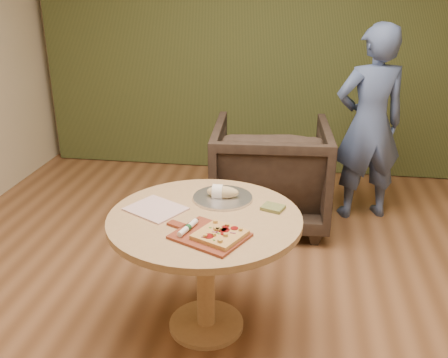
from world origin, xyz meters
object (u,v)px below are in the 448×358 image
serving_tray (223,198)px  armchair (271,168)px  cutlery_roll (188,228)px  bread_roll (221,192)px  person_standing (369,125)px  pizza_paddle (208,235)px  pedestal_table (205,238)px  flatbread_pizza (220,234)px

serving_tray → armchair: armchair is taller
cutlery_roll → bread_roll: (0.10, 0.45, 0.01)m
cutlery_roll → serving_tray: (0.11, 0.45, -0.02)m
person_standing → serving_tray: bearing=39.3°
cutlery_roll → person_standing: (1.12, 1.94, 0.05)m
person_standing → armchair: bearing=0.5°
serving_tray → bread_roll: size_ratio=1.84×
cutlery_roll → pizza_paddle: bearing=4.6°
pizza_paddle → bread_roll: bread_roll is taller
pedestal_table → pizza_paddle: 0.28m
pedestal_table → serving_tray: 0.29m
pedestal_table → serving_tray: serving_tray is taller
cutlery_roll → armchair: (0.33, 1.70, -0.29)m
bread_roll → flatbread_pizza: bearing=-81.7°
pizza_paddle → armchair: armchair is taller
flatbread_pizza → person_standing: size_ratio=0.18×
cutlery_roll → person_standing: size_ratio=0.12×
serving_tray → bread_roll: 0.04m
pedestal_table → bread_roll: (0.06, 0.24, 0.18)m
serving_tray → armchair: bearing=80.3°
pizza_paddle → flatbread_pizza: flatbread_pizza is taller
pedestal_table → bread_roll: size_ratio=5.62×
flatbread_pizza → armchair: 1.77m
pizza_paddle → cutlery_roll: size_ratio=2.41×
pedestal_table → person_standing: bearing=58.2°
pedestal_table → serving_tray: bearing=75.1°
serving_tray → person_standing: person_standing is taller
bread_roll → serving_tray: bearing=-0.0°
pizza_paddle → person_standing: bearing=88.7°
pedestal_table → person_standing: 2.05m
bread_roll → pedestal_table: bearing=-102.9°
pizza_paddle → armchair: (0.21, 1.72, -0.27)m
pedestal_table → armchair: bearing=79.5°
pedestal_table → cutlery_roll: (-0.05, -0.21, 0.17)m
serving_tray → person_standing: 1.81m
armchair → person_standing: size_ratio=0.58×
flatbread_pizza → armchair: bearing=85.1°
cutlery_roll → serving_tray: cutlery_roll is taller
bread_roll → person_standing: person_standing is taller
pedestal_table → pizza_paddle: pizza_paddle is taller
cutlery_roll → bread_roll: bread_roll is taller
flatbread_pizza → person_standing: person_standing is taller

